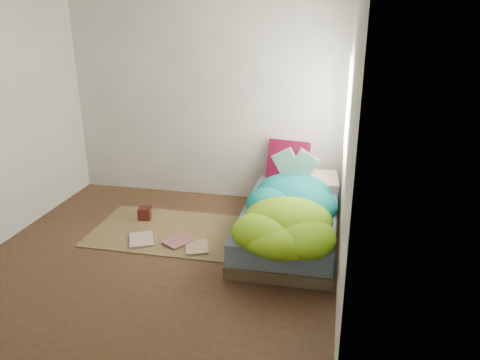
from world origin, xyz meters
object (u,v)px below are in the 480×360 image
(wooden_box, at_px, (145,213))
(floor_book_a, at_px, (129,241))
(pillow_magenta, at_px, (288,160))
(floor_book_b, at_px, (173,238))
(open_book, at_px, (295,155))
(bed, at_px, (290,222))

(wooden_box, height_order, floor_book_a, wooden_box)
(pillow_magenta, distance_m, floor_book_b, 1.75)
(open_book, relative_size, wooden_box, 3.05)
(bed, height_order, pillow_magenta, pillow_magenta)
(bed, distance_m, floor_book_a, 1.73)
(floor_book_a, bearing_deg, pillow_magenta, 18.08)
(wooden_box, bearing_deg, bed, -2.45)
(bed, xyz_separation_m, pillow_magenta, (-0.14, 0.90, 0.42))
(floor_book_a, bearing_deg, open_book, 4.15)
(floor_book_b, bearing_deg, open_book, 66.08)
(pillow_magenta, bearing_deg, open_book, -65.12)
(floor_book_b, bearing_deg, wooden_box, 173.47)
(floor_book_a, bearing_deg, wooden_box, 71.52)
(floor_book_a, bearing_deg, bed, -7.82)
(pillow_magenta, xyz_separation_m, floor_book_b, (-1.08, -1.26, -0.56))
(floor_book_a, distance_m, floor_book_b, 0.46)
(floor_book_a, xyz_separation_m, floor_book_b, (0.43, 0.16, 0.00))
(bed, relative_size, floor_book_a, 5.89)
(wooden_box, xyz_separation_m, floor_book_a, (0.07, -0.59, -0.06))
(wooden_box, bearing_deg, open_book, 11.05)
(open_book, height_order, floor_book_b, open_book)
(open_book, bearing_deg, wooden_box, -163.38)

